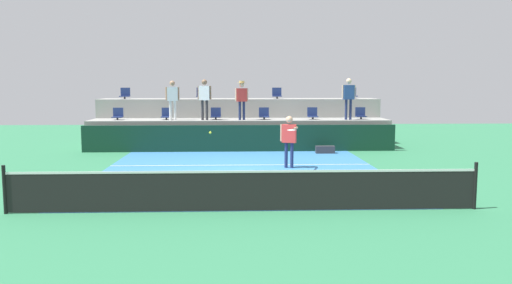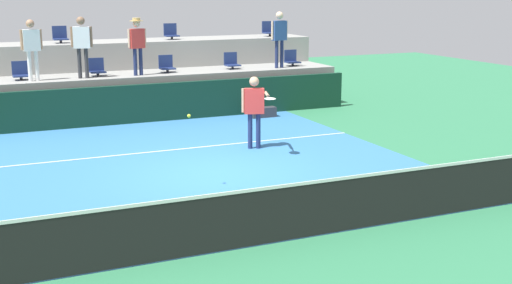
% 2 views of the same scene
% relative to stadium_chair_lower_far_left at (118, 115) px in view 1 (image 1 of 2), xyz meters
% --- Properties ---
extents(ground_plane, '(40.00, 40.00, 0.00)m').
position_rel_stadium_chair_lower_far_left_xyz_m(ground_plane, '(5.29, -7.23, -1.46)').
color(ground_plane, '#2D754C').
extents(court_inner_paint, '(9.00, 10.00, 0.01)m').
position_rel_stadium_chair_lower_far_left_xyz_m(court_inner_paint, '(5.29, -6.23, -1.46)').
color(court_inner_paint, teal).
rests_on(court_inner_paint, ground_plane).
extents(court_service_line, '(9.00, 0.06, 0.00)m').
position_rel_stadium_chair_lower_far_left_xyz_m(court_service_line, '(5.29, -4.83, -1.46)').
color(court_service_line, white).
rests_on(court_service_line, ground_plane).
extents(tennis_net, '(10.48, 0.08, 1.07)m').
position_rel_stadium_chair_lower_far_left_xyz_m(tennis_net, '(5.29, -11.23, -0.97)').
color(tennis_net, black).
rests_on(tennis_net, ground_plane).
extents(sponsor_backboard, '(13.00, 0.16, 1.10)m').
position_rel_stadium_chair_lower_far_left_xyz_m(sponsor_backboard, '(5.29, -1.23, -0.91)').
color(sponsor_backboard, '#0F3323').
rests_on(sponsor_backboard, ground_plane).
extents(seating_tier_lower, '(13.00, 1.80, 1.25)m').
position_rel_stadium_chair_lower_far_left_xyz_m(seating_tier_lower, '(5.29, 0.07, -0.84)').
color(seating_tier_lower, gray).
rests_on(seating_tier_lower, ground_plane).
extents(seating_tier_upper, '(13.00, 1.80, 2.10)m').
position_rel_stadium_chair_lower_far_left_xyz_m(seating_tier_upper, '(5.29, 1.87, -0.41)').
color(seating_tier_upper, gray).
rests_on(seating_tier_upper, ground_plane).
extents(stadium_chair_lower_far_left, '(0.44, 0.40, 0.52)m').
position_rel_stadium_chair_lower_far_left_xyz_m(stadium_chair_lower_far_left, '(0.00, 0.00, 0.00)').
color(stadium_chair_lower_far_left, '#2D2D33').
rests_on(stadium_chair_lower_far_left, seating_tier_lower).
extents(stadium_chair_lower_left, '(0.44, 0.40, 0.52)m').
position_rel_stadium_chair_lower_far_left_xyz_m(stadium_chair_lower_left, '(2.10, 0.00, 0.00)').
color(stadium_chair_lower_left, '#2D2D33').
rests_on(stadium_chair_lower_left, seating_tier_lower).
extents(stadium_chair_lower_mid_left, '(0.44, 0.40, 0.52)m').
position_rel_stadium_chair_lower_far_left_xyz_m(stadium_chair_lower_mid_left, '(4.24, 0.00, 0.00)').
color(stadium_chair_lower_mid_left, '#2D2D33').
rests_on(stadium_chair_lower_mid_left, seating_tier_lower).
extents(stadium_chair_lower_mid_right, '(0.44, 0.40, 0.52)m').
position_rel_stadium_chair_lower_far_left_xyz_m(stadium_chair_lower_mid_right, '(6.35, 0.00, 0.00)').
color(stadium_chair_lower_mid_right, '#2D2D33').
rests_on(stadium_chair_lower_mid_right, seating_tier_lower).
extents(stadium_chair_lower_right, '(0.44, 0.40, 0.52)m').
position_rel_stadium_chair_lower_far_left_xyz_m(stadium_chair_lower_right, '(8.49, 0.00, 0.00)').
color(stadium_chair_lower_right, '#2D2D33').
rests_on(stadium_chair_lower_right, seating_tier_lower).
extents(stadium_chair_lower_far_right, '(0.44, 0.40, 0.52)m').
position_rel_stadium_chair_lower_far_left_xyz_m(stadium_chair_lower_far_right, '(10.63, 0.00, 0.00)').
color(stadium_chair_lower_far_right, '#2D2D33').
rests_on(stadium_chair_lower_far_right, seating_tier_lower).
extents(stadium_chair_upper_far_left, '(0.44, 0.40, 0.52)m').
position_rel_stadium_chair_lower_far_left_xyz_m(stadium_chair_upper_far_left, '(-0.05, 1.80, 0.85)').
color(stadium_chair_upper_far_left, '#2D2D33').
rests_on(stadium_chair_upper_far_left, seating_tier_upper).
extents(stadium_chair_upper_left, '(0.44, 0.40, 0.52)m').
position_rel_stadium_chair_lower_far_left_xyz_m(stadium_chair_upper_left, '(3.50, 1.80, 0.85)').
color(stadium_chair_upper_left, '#2D2D33').
rests_on(stadium_chair_upper_left, seating_tier_upper).
extents(stadium_chair_upper_right, '(0.44, 0.40, 0.52)m').
position_rel_stadium_chair_lower_far_left_xyz_m(stadium_chair_upper_right, '(7.07, 1.80, 0.85)').
color(stadium_chair_upper_right, '#2D2D33').
rests_on(stadium_chair_upper_right, seating_tier_upper).
extents(stadium_chair_upper_far_right, '(0.44, 0.40, 0.52)m').
position_rel_stadium_chair_lower_far_left_xyz_m(stadium_chair_upper_far_right, '(10.64, 1.80, 0.85)').
color(stadium_chair_upper_far_right, '#2D2D33').
rests_on(stadium_chair_upper_far_right, seating_tier_upper).
extents(tennis_player, '(0.59, 1.31, 1.74)m').
position_rel_stadium_chair_lower_far_left_xyz_m(tennis_player, '(6.89, -5.50, -0.39)').
color(tennis_player, navy).
rests_on(tennis_player, ground_plane).
extents(spectator_in_grey, '(0.59, 0.25, 1.69)m').
position_rel_stadium_chair_lower_far_left_xyz_m(spectator_in_grey, '(2.42, -0.38, 0.80)').
color(spectator_in_grey, white).
rests_on(spectator_in_grey, seating_tier_lower).
extents(spectator_in_white, '(0.60, 0.29, 1.74)m').
position_rel_stadium_chair_lower_far_left_xyz_m(spectator_in_white, '(3.78, -0.38, 0.84)').
color(spectator_in_white, '#2D2D33').
rests_on(spectator_in_white, seating_tier_lower).
extents(spectator_with_hat, '(0.58, 0.45, 1.68)m').
position_rel_stadium_chair_lower_far_left_xyz_m(spectator_with_hat, '(5.38, -0.38, 0.81)').
color(spectator_with_hat, navy).
rests_on(spectator_with_hat, seating_tier_lower).
extents(spectator_leaning_on_rail, '(0.62, 0.27, 1.79)m').
position_rel_stadium_chair_lower_far_left_xyz_m(spectator_leaning_on_rail, '(9.99, -0.38, 0.88)').
color(spectator_leaning_on_rail, navy).
rests_on(spectator_leaning_on_rail, seating_tier_lower).
extents(tennis_ball, '(0.07, 0.07, 0.07)m').
position_rel_stadium_chair_lower_far_left_xyz_m(tennis_ball, '(4.39, -8.10, -0.01)').
color(tennis_ball, '#CCE033').
extents(equipment_bag, '(0.76, 0.28, 0.30)m').
position_rel_stadium_chair_lower_far_left_xyz_m(equipment_bag, '(8.73, -1.94, -1.31)').
color(equipment_bag, '#333338').
rests_on(equipment_bag, ground_plane).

